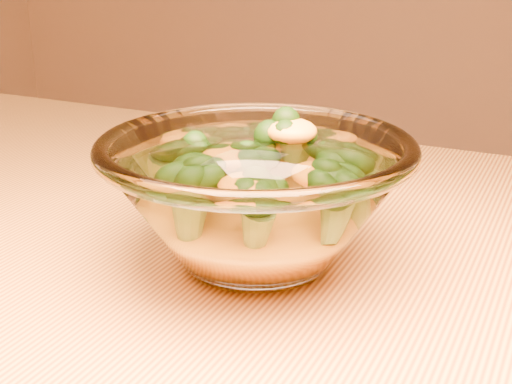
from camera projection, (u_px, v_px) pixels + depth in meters
table at (178, 345)px, 0.65m from camera, size 1.20×0.80×0.75m
glass_bowl at (256, 198)px, 0.56m from camera, size 0.25×0.25×0.11m
cheese_sauce at (256, 226)px, 0.57m from camera, size 0.14×0.14×0.04m
broccoli_heap at (256, 173)px, 0.57m from camera, size 0.18×0.16×0.09m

